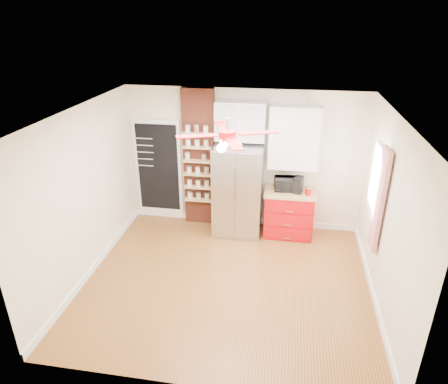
% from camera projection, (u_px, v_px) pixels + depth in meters
% --- Properties ---
extents(floor, '(4.50, 4.50, 0.00)m').
position_uv_depth(floor, '(227.00, 281.00, 6.39)').
color(floor, '#915A24').
rests_on(floor, ground).
extents(ceiling, '(4.50, 4.50, 0.00)m').
position_uv_depth(ceiling, '(228.00, 115.00, 5.27)').
color(ceiling, white).
rests_on(ceiling, wall_back).
extents(wall_back, '(4.50, 0.02, 2.70)m').
position_uv_depth(wall_back, '(243.00, 160.00, 7.63)').
color(wall_back, beige).
rests_on(wall_back, floor).
extents(wall_front, '(4.50, 0.02, 2.70)m').
position_uv_depth(wall_front, '(197.00, 293.00, 4.03)').
color(wall_front, beige).
rests_on(wall_front, floor).
extents(wall_left, '(0.02, 4.00, 2.70)m').
position_uv_depth(wall_left, '(84.00, 195.00, 6.16)').
color(wall_left, beige).
rests_on(wall_left, floor).
extents(wall_right, '(0.02, 4.00, 2.70)m').
position_uv_depth(wall_right, '(388.00, 218.00, 5.50)').
color(wall_right, beige).
rests_on(wall_right, floor).
extents(chalkboard, '(0.95, 0.05, 1.95)m').
position_uv_depth(chalkboard, '(158.00, 168.00, 7.95)').
color(chalkboard, white).
rests_on(chalkboard, wall_back).
extents(brick_pillar, '(0.60, 0.16, 2.70)m').
position_uv_depth(brick_pillar, '(199.00, 159.00, 7.68)').
color(brick_pillar, brown).
rests_on(brick_pillar, floor).
extents(fridge, '(0.90, 0.70, 1.75)m').
position_uv_depth(fridge, '(238.00, 190.00, 7.50)').
color(fridge, '#ADADB2').
rests_on(fridge, floor).
extents(upper_glass_cabinet, '(0.90, 0.35, 0.70)m').
position_uv_depth(upper_glass_cabinet, '(240.00, 121.00, 7.14)').
color(upper_glass_cabinet, white).
rests_on(upper_glass_cabinet, wall_back).
extents(red_cabinet, '(0.94, 0.64, 0.90)m').
position_uv_depth(red_cabinet, '(289.00, 213.00, 7.57)').
color(red_cabinet, '#B6080E').
rests_on(red_cabinet, floor).
extents(upper_shelf_unit, '(0.90, 0.30, 1.15)m').
position_uv_depth(upper_shelf_unit, '(294.00, 138.00, 7.14)').
color(upper_shelf_unit, white).
rests_on(upper_shelf_unit, wall_back).
extents(window, '(0.04, 0.75, 1.05)m').
position_uv_depth(window, '(377.00, 179.00, 6.22)').
color(window, white).
rests_on(window, wall_right).
extents(curtain, '(0.06, 0.40, 1.55)m').
position_uv_depth(curtain, '(379.00, 200.00, 5.78)').
color(curtain, red).
rests_on(curtain, wall_right).
extents(ceiling_fan, '(1.40, 1.40, 0.44)m').
position_uv_depth(ceiling_fan, '(228.00, 135.00, 5.39)').
color(ceiling_fan, silver).
rests_on(ceiling_fan, ceiling).
extents(toaster_oven, '(0.48, 0.35, 0.25)m').
position_uv_depth(toaster_oven, '(286.00, 184.00, 7.40)').
color(toaster_oven, black).
rests_on(toaster_oven, red_cabinet).
extents(coffee_maker, '(0.19, 0.23, 0.31)m').
position_uv_depth(coffee_maker, '(299.00, 185.00, 7.28)').
color(coffee_maker, black).
rests_on(coffee_maker, red_cabinet).
extents(canister_left, '(0.12, 0.12, 0.14)m').
position_uv_depth(canister_left, '(309.00, 192.00, 7.20)').
color(canister_left, '#A50D09').
rests_on(canister_left, red_cabinet).
extents(canister_right, '(0.12, 0.12, 0.15)m').
position_uv_depth(canister_right, '(308.00, 189.00, 7.29)').
color(canister_right, '#A42209').
rests_on(canister_right, red_cabinet).
extents(pantry_jar_oats, '(0.10, 0.10, 0.14)m').
position_uv_depth(pantry_jar_oats, '(188.00, 156.00, 7.57)').
color(pantry_jar_oats, beige).
rests_on(pantry_jar_oats, brick_pillar).
extents(pantry_jar_beans, '(0.12, 0.12, 0.11)m').
position_uv_depth(pantry_jar_beans, '(204.00, 158.00, 7.51)').
color(pantry_jar_beans, olive).
rests_on(pantry_jar_beans, brick_pillar).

